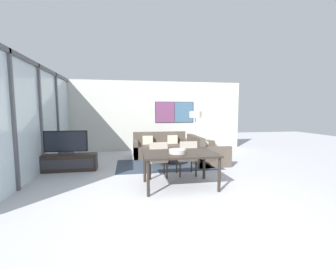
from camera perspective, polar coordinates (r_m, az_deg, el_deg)
The scene contains 14 objects.
ground_plane at distance 3.94m, azimuth 5.80°, elevation -18.08°, with size 24.00×24.00×0.00m, color #B2B2B7.
wall_back at distance 9.22m, azimuth -3.74°, elevation 4.75°, with size 7.50×0.09×2.80m.
window_wall_left at distance 6.69m, azimuth -29.82°, elevation 4.59°, with size 0.07×5.70×2.80m.
area_rug at distance 6.80m, azimuth -0.23°, elevation -7.61°, with size 2.98×1.73×0.01m.
tv_console at distance 6.65m, azimuth -24.35°, elevation -6.52°, with size 1.56×0.42×0.45m.
television at distance 6.56m, azimuth -24.56°, elevation -1.90°, with size 1.12×0.20×0.64m.
sofa_main at distance 8.02m, azimuth -1.86°, elevation -3.55°, with size 1.93×0.95×0.84m.
sofa_side at distance 7.08m, azimuth 9.35°, elevation -4.91°, with size 0.95×1.41×0.84m.
coffee_table at distance 6.74m, azimuth -0.23°, elevation -5.36°, with size 0.89×0.89×0.37m.
dining_table at distance 4.76m, azimuth 2.95°, elevation -5.47°, with size 1.53×1.02×0.73m.
dining_chair_left at distance 5.43m, azimuth -2.60°, elevation -5.88°, with size 0.46×0.46×0.87m.
dining_chair_centre at distance 5.60m, azimuth 4.83°, elevation -5.53°, with size 0.46×0.46×0.87m.
fruit_bowl at distance 4.66m, azimuth 2.38°, elevation -4.23°, with size 0.35×0.35×0.09m.
floor_lamp at distance 8.14m, azimuth 6.99°, elevation 4.50°, with size 0.44×0.44×1.59m.
Camera 1 is at (-1.01, -3.46, 1.61)m, focal length 24.00 mm.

